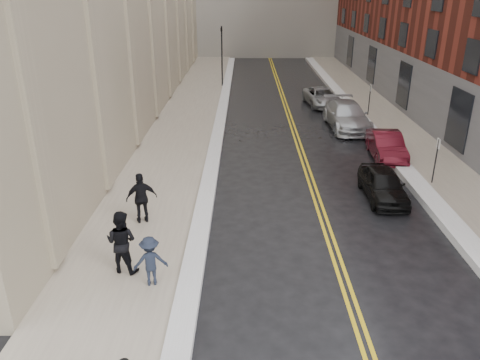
{
  "coord_description": "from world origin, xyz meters",
  "views": [
    {
      "loc": [
        -0.58,
        -11.56,
        8.4
      ],
      "look_at": [
        -0.75,
        4.72,
        1.6
      ],
      "focal_mm": 35.0,
      "sensor_mm": 36.0,
      "label": 1
    }
  ],
  "objects_px": {
    "car_silver_near": "(347,116)",
    "car_silver_far": "(322,97)",
    "car_black": "(383,184)",
    "pedestrian_a": "(121,242)",
    "pedestrian_c": "(142,198)",
    "car_maroon": "(386,146)",
    "pedestrian_b": "(150,261)"
  },
  "relations": [
    {
      "from": "car_black",
      "to": "car_silver_far",
      "type": "relative_size",
      "value": 0.81
    },
    {
      "from": "car_silver_near",
      "to": "car_silver_far",
      "type": "xyz_separation_m",
      "value": [
        -0.64,
        6.03,
        -0.16
      ]
    },
    {
      "from": "car_black",
      "to": "pedestrian_c",
      "type": "relative_size",
      "value": 1.95
    },
    {
      "from": "car_maroon",
      "to": "car_silver_near",
      "type": "distance_m",
      "value": 5.66
    },
    {
      "from": "car_silver_near",
      "to": "car_black",
      "type": "bearing_deg",
      "value": -95.46
    },
    {
      "from": "car_silver_near",
      "to": "pedestrian_a",
      "type": "bearing_deg",
      "value": -124.2
    },
    {
      "from": "pedestrian_a",
      "to": "car_black",
      "type": "bearing_deg",
      "value": -134.34
    },
    {
      "from": "pedestrian_a",
      "to": "pedestrian_b",
      "type": "relative_size",
      "value": 1.3
    },
    {
      "from": "pedestrian_a",
      "to": "pedestrian_b",
      "type": "xyz_separation_m",
      "value": [
        1.0,
        -0.7,
        -0.24
      ]
    },
    {
      "from": "car_silver_far",
      "to": "pedestrian_c",
      "type": "bearing_deg",
      "value": -123.23
    },
    {
      "from": "car_black",
      "to": "car_maroon",
      "type": "height_order",
      "value": "car_maroon"
    },
    {
      "from": "pedestrian_b",
      "to": "pedestrian_a",
      "type": "bearing_deg",
      "value": -48.65
    },
    {
      "from": "car_silver_near",
      "to": "pedestrian_c",
      "type": "bearing_deg",
      "value": -130.28
    },
    {
      "from": "car_silver_near",
      "to": "pedestrian_b",
      "type": "bearing_deg",
      "value": -120.59
    },
    {
      "from": "car_silver_near",
      "to": "pedestrian_c",
      "type": "relative_size",
      "value": 2.86
    },
    {
      "from": "pedestrian_a",
      "to": "pedestrian_c",
      "type": "distance_m",
      "value": 3.26
    },
    {
      "from": "car_black",
      "to": "car_silver_far",
      "type": "height_order",
      "value": "car_silver_far"
    },
    {
      "from": "car_maroon",
      "to": "pedestrian_b",
      "type": "xyz_separation_m",
      "value": [
        -10.13,
        -11.52,
        0.25
      ]
    },
    {
      "from": "pedestrian_a",
      "to": "pedestrian_c",
      "type": "bearing_deg",
      "value": -74.37
    },
    {
      "from": "car_maroon",
      "to": "pedestrian_b",
      "type": "bearing_deg",
      "value": -128.22
    },
    {
      "from": "car_silver_near",
      "to": "pedestrian_a",
      "type": "distance_m",
      "value": 19.3
    },
    {
      "from": "car_black",
      "to": "car_silver_near",
      "type": "height_order",
      "value": "car_silver_near"
    },
    {
      "from": "car_silver_near",
      "to": "pedestrian_c",
      "type": "xyz_separation_m",
      "value": [
        -10.23,
        -13.13,
        0.31
      ]
    },
    {
      "from": "car_maroon",
      "to": "pedestrian_c",
      "type": "xyz_separation_m",
      "value": [
        -11.19,
        -7.56,
        0.44
      ]
    },
    {
      "from": "pedestrian_a",
      "to": "car_silver_far",
      "type": "bearing_deg",
      "value": -98.39
    },
    {
      "from": "pedestrian_b",
      "to": "pedestrian_c",
      "type": "distance_m",
      "value": 4.1
    },
    {
      "from": "car_maroon",
      "to": "pedestrian_c",
      "type": "distance_m",
      "value": 13.51
    },
    {
      "from": "car_maroon",
      "to": "pedestrian_b",
      "type": "distance_m",
      "value": 15.34
    },
    {
      "from": "car_maroon",
      "to": "car_silver_far",
      "type": "relative_size",
      "value": 0.89
    },
    {
      "from": "car_silver_near",
      "to": "pedestrian_c",
      "type": "distance_m",
      "value": 16.65
    },
    {
      "from": "car_silver_far",
      "to": "car_silver_near",
      "type": "bearing_deg",
      "value": -90.6
    },
    {
      "from": "car_silver_near",
      "to": "pedestrian_b",
      "type": "distance_m",
      "value": 19.4
    }
  ]
}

